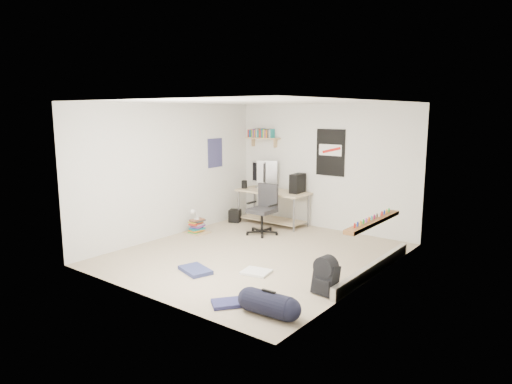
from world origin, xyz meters
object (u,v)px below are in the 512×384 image
Objects in this scene: office_chair at (262,209)px; duffel_bag at (269,304)px; desk at (273,207)px; book_stack at (197,225)px; backpack at (326,279)px.

office_chair is 1.74× the size of duffel_bag.
desk is 3.12× the size of book_stack.
backpack is 0.99m from duffel_bag.
duffel_bag is (-0.21, -0.97, -0.06)m from backpack.
office_chair is 2.41× the size of backpack.
office_chair is 3.07m from backpack.
office_chair is at bearing 147.84° from backpack.
backpack is 0.82× the size of book_stack.
duffel_bag is (2.22, -2.82, -0.35)m from office_chair.
desk is 3.79× the size of backpack.
backpack is at bearing -28.25° from desk.
duffel_bag is at bearing -39.33° from desk.
backpack is 3.68m from book_stack.
desk is 2.74× the size of duffel_bag.
desk is 1.57× the size of office_chair.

